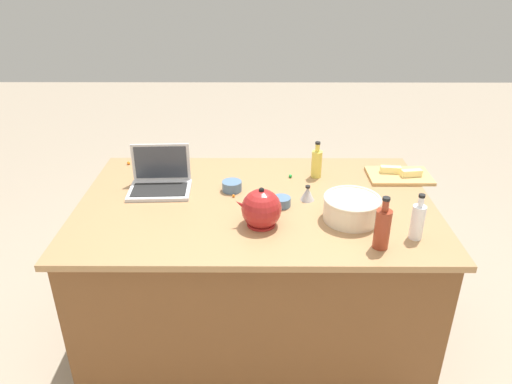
% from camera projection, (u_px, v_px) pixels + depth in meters
% --- Properties ---
extents(ground_plane, '(12.00, 12.00, 0.00)m').
position_uv_depth(ground_plane, '(256.00, 339.00, 2.78)').
color(ground_plane, gray).
extents(island_counter, '(1.74, 1.10, 0.90)m').
position_uv_depth(island_counter, '(256.00, 275.00, 2.57)').
color(island_counter, brown).
rests_on(island_counter, ground).
extents(laptop, '(0.32, 0.24, 0.22)m').
position_uv_depth(laptop, '(160.00, 181.00, 2.47)').
color(laptop, '#B7B7BC').
rests_on(laptop, island_counter).
extents(mixing_bowl_large, '(0.26, 0.26, 0.11)m').
position_uv_depth(mixing_bowl_large, '(352.00, 208.00, 2.18)').
color(mixing_bowl_large, beige).
rests_on(mixing_bowl_large, island_counter).
extents(bottle_oil, '(0.06, 0.06, 0.20)m').
position_uv_depth(bottle_oil, '(317.00, 163.00, 2.59)').
color(bottle_oil, '#DBC64C').
rests_on(bottle_oil, island_counter).
extents(bottle_soy, '(0.07, 0.07, 0.23)m').
position_uv_depth(bottle_soy, '(382.00, 228.00, 1.96)').
color(bottle_soy, maroon).
rests_on(bottle_soy, island_counter).
extents(bottle_vinegar, '(0.06, 0.06, 0.21)m').
position_uv_depth(bottle_vinegar, '(418.00, 221.00, 2.03)').
color(bottle_vinegar, white).
rests_on(bottle_vinegar, island_counter).
extents(kettle, '(0.21, 0.18, 0.20)m').
position_uv_depth(kettle, '(261.00, 209.00, 2.13)').
color(kettle, maroon).
rests_on(kettle, island_counter).
extents(cutting_board, '(0.33, 0.22, 0.02)m').
position_uv_depth(cutting_board, '(399.00, 176.00, 2.61)').
color(cutting_board, tan).
rests_on(cutting_board, island_counter).
extents(butter_stick_left, '(0.11, 0.05, 0.04)m').
position_uv_depth(butter_stick_left, '(391.00, 170.00, 2.62)').
color(butter_stick_left, '#F4E58C').
rests_on(butter_stick_left, cutting_board).
extents(butter_stick_right, '(0.11, 0.05, 0.04)m').
position_uv_depth(butter_stick_right, '(411.00, 173.00, 2.58)').
color(butter_stick_right, '#F4E58C').
rests_on(butter_stick_right, cutting_board).
extents(ramekin_small, '(0.10, 0.10, 0.05)m').
position_uv_depth(ramekin_small, '(232.00, 186.00, 2.46)').
color(ramekin_small, slate).
rests_on(ramekin_small, island_counter).
extents(ramekin_medium, '(0.09, 0.09, 0.04)m').
position_uv_depth(ramekin_medium, '(281.00, 202.00, 2.32)').
color(ramekin_medium, slate).
rests_on(ramekin_medium, island_counter).
extents(kitchen_timer, '(0.07, 0.07, 0.08)m').
position_uv_depth(kitchen_timer, '(307.00, 193.00, 2.37)').
color(kitchen_timer, '#B2B2B7').
rests_on(kitchen_timer, island_counter).
extents(candy_0, '(0.02, 0.02, 0.02)m').
position_uv_depth(candy_0, '(290.00, 176.00, 2.61)').
color(candy_0, green).
rests_on(candy_0, island_counter).
extents(candy_1, '(0.02, 0.02, 0.02)m').
position_uv_depth(candy_1, '(356.00, 207.00, 2.29)').
color(candy_1, green).
rests_on(candy_1, island_counter).
extents(candy_2, '(0.01, 0.01, 0.01)m').
position_uv_depth(candy_2, '(234.00, 196.00, 2.41)').
color(candy_2, orange).
rests_on(candy_2, island_counter).
extents(candy_3, '(0.02, 0.02, 0.02)m').
position_uv_depth(candy_3, '(129.00, 163.00, 2.77)').
color(candy_3, orange).
rests_on(candy_3, island_counter).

